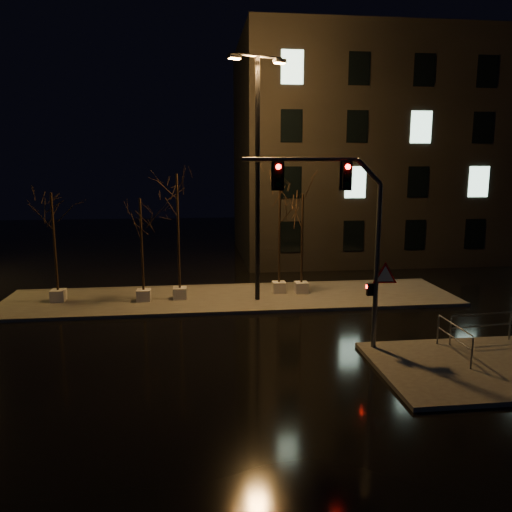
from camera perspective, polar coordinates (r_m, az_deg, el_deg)
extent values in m
plane|color=black|center=(19.02, -1.41, -9.73)|extent=(90.00, 90.00, 0.00)
cube|color=#474640|center=(24.71, -2.73, -4.81)|extent=(22.00, 5.00, 0.15)
cube|color=#474640|center=(18.16, 24.57, -11.46)|extent=(7.00, 5.00, 0.15)
cube|color=black|center=(39.07, 17.17, 11.33)|extent=(25.00, 12.00, 15.00)
cube|color=beige|center=(25.58, -21.66, -4.20)|extent=(0.65, 0.65, 0.55)
cylinder|color=black|center=(25.09, -22.05, 1.48)|extent=(0.11, 0.11, 4.58)
cube|color=beige|center=(24.43, -12.70, -4.38)|extent=(0.65, 0.65, 0.55)
cylinder|color=black|center=(23.94, -12.94, 1.28)|extent=(0.11, 0.11, 4.33)
cube|color=beige|center=(24.48, -8.69, -4.21)|extent=(0.65, 0.65, 0.55)
cylinder|color=black|center=(23.91, -8.88, 2.76)|extent=(0.11, 0.11, 5.44)
cube|color=beige|center=(25.39, 2.65, -3.57)|extent=(0.65, 0.65, 0.55)
cylinder|color=black|center=(24.86, 2.70, 2.80)|extent=(0.11, 0.11, 5.14)
cube|color=beige|center=(25.42, 5.20, -3.59)|extent=(0.65, 0.65, 0.55)
cylinder|color=black|center=(24.93, 5.29, 2.01)|extent=(0.11, 0.11, 4.46)
cylinder|color=#54565B|center=(17.76, 13.62, -1.32)|extent=(0.17, 0.17, 5.76)
cylinder|color=#54565B|center=(16.82, 5.07, 10.94)|extent=(3.84, 0.38, 0.13)
cube|color=black|center=(17.11, 10.34, 9.04)|extent=(0.30, 0.23, 0.86)
cube|color=black|center=(16.73, 2.54, 9.17)|extent=(0.30, 0.23, 0.86)
cube|color=black|center=(17.87, 12.87, -3.74)|extent=(0.22, 0.19, 0.43)
cone|color=red|center=(17.86, 14.51, -2.24)|extent=(1.00, 0.09, 1.00)
sphere|color=#FF0C07|center=(17.41, 14.11, 9.86)|extent=(0.17, 0.17, 0.17)
cylinder|color=black|center=(23.33, 0.17, 8.36)|extent=(0.22, 0.22, 11.14)
cylinder|color=black|center=(23.79, 0.18, 21.89)|extent=(2.35, 0.92, 0.11)
cube|color=orange|center=(23.29, -2.46, 21.71)|extent=(0.63, 0.48, 0.22)
cube|color=orange|center=(24.26, 2.71, 21.25)|extent=(0.63, 0.48, 0.22)
cylinder|color=#54565B|center=(19.40, 21.34, -8.02)|extent=(0.06, 0.06, 1.01)
cylinder|color=#54565B|center=(20.84, 27.03, -7.20)|extent=(0.06, 0.06, 1.01)
cylinder|color=#54565B|center=(19.94, 24.41, -6.07)|extent=(2.46, 0.29, 0.04)
cylinder|color=#54565B|center=(20.06, 24.31, -7.30)|extent=(2.46, 0.29, 0.04)
cylinder|color=#54565B|center=(17.45, 23.43, -10.20)|extent=(0.06, 0.06, 1.02)
cylinder|color=#54565B|center=(19.34, 20.09, -7.97)|extent=(0.06, 0.06, 1.02)
cylinder|color=#54565B|center=(18.21, 21.79, -7.34)|extent=(0.06, 2.28, 0.05)
cylinder|color=#54565B|center=(18.35, 21.69, -8.70)|extent=(0.06, 2.28, 0.05)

